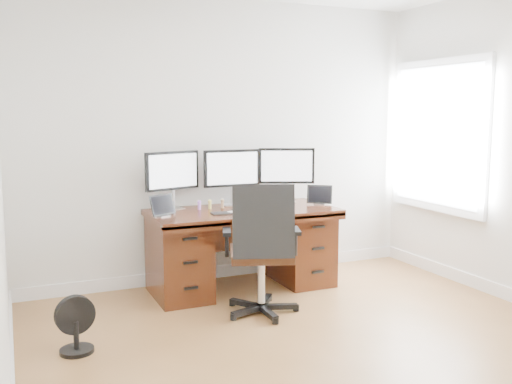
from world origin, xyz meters
name	(u,v)px	position (x,y,z in m)	size (l,w,h in m)	color
ground	(349,367)	(0.00, 0.00, 0.00)	(4.50, 4.50, 0.00)	olive
back_wall	(225,141)	(0.00, 2.25, 1.35)	(4.00, 0.10, 2.70)	silver
desk	(242,246)	(0.00, 1.83, 0.40)	(1.70, 0.80, 0.75)	#3F1A0C
office_chair	(262,272)	(-0.12, 1.11, 0.36)	(0.74, 0.74, 1.09)	black
floor_fan	(76,326)	(-1.58, 0.94, 0.19)	(0.28, 0.23, 0.40)	black
monitor_left	(172,173)	(-0.58, 2.07, 1.09)	(0.54, 0.20, 0.53)	silver
monitor_center	(232,170)	(0.00, 2.07, 1.09)	(0.55, 0.15, 0.53)	silver
monitor_right	(287,168)	(0.58, 2.07, 1.09)	(0.52, 0.25, 0.53)	silver
tablet_left	(163,207)	(-0.76, 1.75, 0.84)	(0.25, 0.16, 0.19)	silver
tablet_right	(320,196)	(0.78, 1.75, 0.84)	(0.24, 0.19, 0.19)	silver
keyboard	(245,211)	(-0.04, 1.67, 0.76)	(0.30, 0.13, 0.01)	white
trackpad	(271,210)	(0.21, 1.65, 0.76)	(0.13, 0.13, 0.01)	#B8BABF
drawing_tablet	(223,213)	(-0.24, 1.67, 0.76)	(0.20, 0.12, 0.01)	black
phone	(240,209)	(-0.02, 1.82, 0.76)	(0.12, 0.06, 0.01)	black
figurine_purple	(199,204)	(-0.37, 1.95, 0.80)	(0.04, 0.04, 0.09)	#A86FDB
figurine_yellow	(210,204)	(-0.27, 1.95, 0.80)	(0.04, 0.04, 0.09)	#E5D765
figurine_brown	(222,203)	(-0.14, 1.95, 0.80)	(0.04, 0.04, 0.09)	olive
figurine_blue	(247,201)	(0.11, 1.95, 0.80)	(0.04, 0.04, 0.09)	#6387F1
figurine_pink	(262,200)	(0.26, 1.95, 0.80)	(0.04, 0.04, 0.09)	pink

